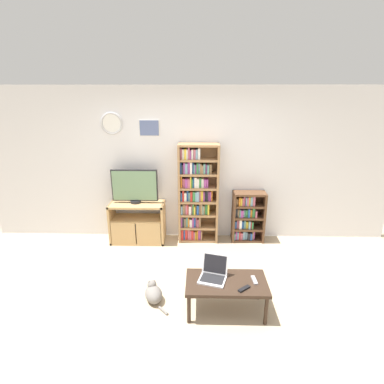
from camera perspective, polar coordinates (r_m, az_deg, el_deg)
ground_plane at (r=3.90m, az=-1.77°, el=-21.22°), size 18.00×18.00×0.00m
wall_back at (r=5.11m, az=-0.81°, el=5.14°), size 6.96×0.09×2.60m
tv_stand at (r=5.27m, az=-10.33°, el=-5.77°), size 0.93×0.41×0.70m
television at (r=5.09m, az=-10.86°, el=1.09°), size 0.77×0.18×0.58m
bookshelf_tall at (r=5.07m, az=0.80°, el=-0.43°), size 0.67×0.29×1.70m
bookshelf_short at (r=5.29m, az=10.36°, el=-4.65°), size 0.55×0.28×0.88m
coffee_table at (r=3.68m, az=6.55°, el=-17.13°), size 0.95×0.52×0.40m
laptop at (r=3.66m, az=4.12°, el=-15.13°), size 0.37×0.37×0.27m
remote_near_laptop at (r=3.70m, az=11.79°, el=-16.12°), size 0.06×0.16×0.02m
remote_far_from_laptop at (r=3.55m, az=9.90°, el=-17.68°), size 0.15×0.13×0.02m
cat at (r=3.98m, az=-7.37°, el=-18.53°), size 0.36×0.44×0.25m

